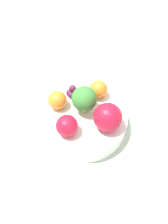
# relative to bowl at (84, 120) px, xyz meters

# --- Properties ---
(ground_plane) EXTENTS (6.00, 6.00, 0.00)m
(ground_plane) POSITION_rel_bowl_xyz_m (0.00, 0.00, -0.04)
(ground_plane) COLOR gray
(table_surface) EXTENTS (1.20, 1.20, 0.02)m
(table_surface) POSITION_rel_bowl_xyz_m (0.00, 0.00, -0.03)
(table_surface) COLOR #B2C6B2
(table_surface) RESTS_ON ground_plane
(bowl) EXTENTS (0.20, 0.20, 0.04)m
(bowl) POSITION_rel_bowl_xyz_m (0.00, 0.00, 0.00)
(bowl) COLOR white
(bowl) RESTS_ON table_surface
(broccoli) EXTENTS (0.06, 0.06, 0.07)m
(broccoli) POSITION_rel_bowl_xyz_m (-0.01, -0.00, 0.06)
(broccoli) COLOR #99C17A
(broccoli) RESTS_ON bowl
(apple_red) EXTENTS (0.05, 0.05, 0.05)m
(apple_red) POSITION_rel_bowl_xyz_m (0.05, -0.03, 0.04)
(apple_red) COLOR #B7142D
(apple_red) RESTS_ON bowl
(apple_green) EXTENTS (0.06, 0.06, 0.06)m
(apple_green) POSITION_rel_bowl_xyz_m (0.03, 0.05, 0.05)
(apple_green) COLOR #B7142D
(apple_green) RESTS_ON bowl
(orange_front) EXTENTS (0.04, 0.04, 0.04)m
(orange_front) POSITION_rel_bowl_xyz_m (-0.02, -0.06, 0.04)
(orange_front) COLOR orange
(orange_front) RESTS_ON bowl
(orange_back) EXTENTS (0.04, 0.04, 0.04)m
(orange_back) POSITION_rel_bowl_xyz_m (-0.06, 0.03, 0.04)
(orange_back) COLOR orange
(orange_back) RESTS_ON bowl
(grape_cluster) EXTENTS (0.03, 0.03, 0.03)m
(grape_cluster) POSITION_rel_bowl_xyz_m (-0.06, -0.03, 0.03)
(grape_cluster) COLOR #511938
(grape_cluster) RESTS_ON bowl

